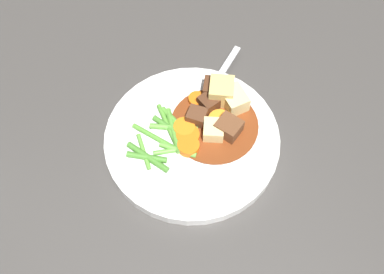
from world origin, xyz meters
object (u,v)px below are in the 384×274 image
potato_chunk_0 (221,92)px  fork (211,89)px  carrot_slice_0 (188,136)px  meat_chunk_2 (197,117)px  potato_chunk_1 (213,129)px  meat_chunk_1 (209,103)px  carrot_slice_2 (219,120)px  potato_chunk_2 (234,100)px  meat_chunk_0 (213,89)px  carrot_slice_4 (184,128)px  carrot_slice_1 (197,100)px  carrot_slice_3 (189,146)px  dinner_plate (192,140)px  meat_chunk_3 (229,128)px

potato_chunk_0 → fork: (-0.01, 0.02, -0.02)m
carrot_slice_0 → meat_chunk_2: bearing=58.0°
potato_chunk_1 → meat_chunk_1: same height
carrot_slice_2 → meat_chunk_2: size_ratio=1.22×
potato_chunk_1 → potato_chunk_2: (0.04, 0.04, 0.00)m
meat_chunk_0 → meat_chunk_2: size_ratio=1.13×
carrot_slice_2 → carrot_slice_4: same height
carrot_slice_0 → meat_chunk_0: meat_chunk_0 is taller
carrot_slice_2 → potato_chunk_0: 0.04m
carrot_slice_1 → potato_chunk_2: 0.06m
carrot_slice_2 → potato_chunk_1: 0.02m
carrot_slice_3 → potato_chunk_1: size_ratio=1.00×
carrot_slice_4 → potato_chunk_1: potato_chunk_1 is taller
carrot_slice_0 → dinner_plate: bearing=8.7°
carrot_slice_4 → carrot_slice_3: bearing=-86.5°
potato_chunk_2 → carrot_slice_0: bearing=-148.5°
meat_chunk_0 → potato_chunk_0: bearing=-47.6°
meat_chunk_3 → carrot_slice_3: bearing=-164.5°
carrot_slice_1 → carrot_slice_3: (-0.02, -0.08, 0.00)m
potato_chunk_0 → fork: 0.03m
carrot_slice_0 → meat_chunk_3: bearing=0.4°
carrot_slice_0 → meat_chunk_3: (0.06, 0.00, 0.01)m
dinner_plate → carrot_slice_3: (-0.01, -0.02, 0.01)m
carrot_slice_3 → meat_chunk_3: 0.06m
carrot_slice_2 → carrot_slice_4: bearing=-173.7°
dinner_plate → carrot_slice_4: bearing=124.7°
potato_chunk_0 → potato_chunk_1: (-0.02, -0.06, -0.01)m
carrot_slice_4 → fork: 0.08m
meat_chunk_0 → meat_chunk_1: (-0.01, -0.02, -0.00)m
potato_chunk_0 → potato_chunk_2: 0.02m
carrot_slice_2 → carrot_slice_3: 0.06m
meat_chunk_3 → fork: (-0.01, 0.08, -0.01)m
potato_chunk_2 → meat_chunk_3: size_ratio=1.21×
carrot_slice_0 → potato_chunk_2: (0.07, 0.05, 0.01)m
potato_chunk_2 → meat_chunk_2: bearing=-162.0°
potato_chunk_2 → meat_chunk_1: size_ratio=1.49×
dinner_plate → carrot_slice_2: carrot_slice_2 is taller
carrot_slice_3 → meat_chunk_1: (0.04, 0.06, 0.01)m
carrot_slice_4 → potato_chunk_2: potato_chunk_2 is taller
dinner_plate → potato_chunk_0: potato_chunk_0 is taller
carrot_slice_2 → potato_chunk_2: bearing=45.0°
meat_chunk_2 → fork: size_ratio=0.18×
carrot_slice_3 → meat_chunk_1: 0.08m
carrot_slice_1 → meat_chunk_2: (-0.00, -0.03, 0.01)m
meat_chunk_0 → carrot_slice_3: bearing=-119.4°
meat_chunk_2 → carrot_slice_2: bearing=-12.1°
potato_chunk_0 → meat_chunk_2: size_ratio=1.42×
carrot_slice_1 → potato_chunk_2: (0.05, -0.01, 0.01)m
meat_chunk_3 → fork: 0.08m
carrot_slice_2 → meat_chunk_3: (0.01, -0.02, 0.01)m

